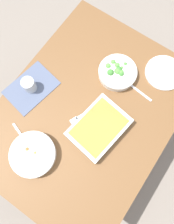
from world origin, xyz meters
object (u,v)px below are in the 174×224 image
baking_dish (99,128)px  side_plate (164,73)px  drink_cup (29,85)px  broccoli_bowl (117,72)px  spoon_by_broccoli (135,89)px  fork_on_table (82,115)px  stew_bowl (33,154)px  spoon_by_stew (25,140)px

baking_dish → side_plate: 0.51m
baking_dish → drink_cup: bearing=92.6°
drink_cup → side_plate: drink_cup is taller
baking_dish → drink_cup: 0.45m
side_plate → broccoli_bowl: bearing=126.4°
spoon_by_broccoli → baking_dish: bearing=172.0°
side_plate → spoon_by_broccoli: (-0.18, 0.09, -0.00)m
baking_dish → fork_on_table: bearing=83.9°
stew_bowl → broccoli_bowl: size_ratio=1.08×
broccoli_bowl → spoon_by_stew: bearing=161.6°
drink_cup → spoon_by_stew: drink_cup is taller
baking_dish → broccoli_bowl: bearing=15.5°
baking_dish → stew_bowl: bearing=146.6°
stew_bowl → drink_cup: size_ratio=2.78×
stew_bowl → spoon_by_broccoli: size_ratio=1.34×
broccoli_bowl → spoon_by_stew: 0.63m
spoon_by_broccoli → stew_bowl: bearing=158.3°
spoon_by_stew → stew_bowl: bearing=-108.1°
broccoli_bowl → spoon_by_broccoli: (-0.01, -0.13, -0.03)m
side_plate → spoon_by_broccoli: size_ratio=1.25×
broccoli_bowl → baking_dish: bearing=-164.5°
spoon_by_stew → spoon_by_broccoli: bearing=-29.7°
stew_bowl → fork_on_table: bearing=-14.8°
spoon_by_stew → spoon_by_broccoli: 0.67m
spoon_by_stew → fork_on_table: (0.29, -0.17, -0.00)m
stew_bowl → spoon_by_stew: size_ratio=1.37×
stew_bowl → baking_dish: size_ratio=0.72×
spoon_by_stew → fork_on_table: 0.33m
stew_bowl → side_plate: bearing=-22.7°
baking_dish → drink_cup: drink_cup is taller
baking_dish → spoon_by_stew: (-0.27, 0.29, -0.03)m
spoon_by_stew → fork_on_table: spoon_by_stew is taller
stew_bowl → fork_on_table: 0.33m
broccoli_bowl → side_plate: size_ratio=0.99×
broccoli_bowl → stew_bowl: bearing=170.1°
spoon_by_stew → side_plate: bearing=-28.9°
drink_cup → stew_bowl: bearing=-138.8°
drink_cup → fork_on_table: 0.33m
baking_dish → side_plate: (0.49, -0.13, -0.03)m
drink_cup → fork_on_table: (0.03, -0.33, -0.04)m
spoon_by_broccoli → broccoli_bowl: bearing=84.0°
broccoli_bowl → spoon_by_stew: (-0.60, 0.20, -0.03)m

